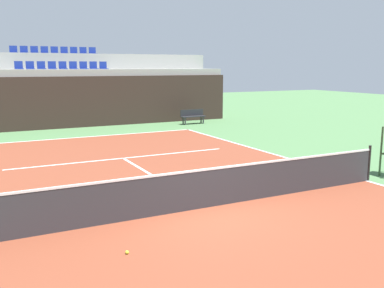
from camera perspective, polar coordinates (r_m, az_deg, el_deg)
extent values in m
plane|color=#477042|center=(10.60, 1.92, -8.38)|extent=(80.00, 80.00, 0.00)
cube|color=brown|center=(10.60, 1.92, -8.36)|extent=(11.00, 24.00, 0.01)
cube|color=white|center=(21.57, -13.63, 0.92)|extent=(11.00, 0.10, 0.00)
cube|color=white|center=(13.97, 21.94, -4.50)|extent=(0.10, 24.00, 0.00)
cube|color=white|center=(16.31, -9.03, -1.86)|extent=(8.26, 0.10, 0.00)
cube|color=white|center=(13.37, -4.75, -4.42)|extent=(0.10, 6.40, 0.00)
cube|color=#33231E|center=(24.95, -15.74, 5.29)|extent=(19.49, 0.30, 2.83)
cube|color=#9E9E99|center=(26.25, -16.35, 5.91)|extent=(19.49, 2.40, 3.22)
cube|color=#9E9E99|center=(28.59, -17.32, 7.11)|extent=(19.49, 2.40, 4.14)
cube|color=navy|center=(25.86, -21.75, 9.16)|extent=(0.44, 0.44, 0.04)
cube|color=navy|center=(26.06, -21.83, 9.64)|extent=(0.44, 0.04, 0.40)
cube|color=navy|center=(25.92, -20.43, 9.24)|extent=(0.44, 0.44, 0.04)
cube|color=navy|center=(26.12, -20.52, 9.72)|extent=(0.44, 0.04, 0.40)
cube|color=navy|center=(26.00, -19.12, 9.32)|extent=(0.44, 0.44, 0.04)
cube|color=navy|center=(26.20, -19.22, 9.80)|extent=(0.44, 0.04, 0.40)
cube|color=navy|center=(26.09, -17.82, 9.39)|extent=(0.44, 0.44, 0.04)
cube|color=navy|center=(26.29, -17.92, 9.87)|extent=(0.44, 0.04, 0.40)
cube|color=navy|center=(26.20, -16.53, 9.46)|extent=(0.44, 0.44, 0.04)
cube|color=navy|center=(26.39, -16.64, 9.94)|extent=(0.44, 0.04, 0.40)
cube|color=navy|center=(26.31, -15.25, 9.52)|extent=(0.44, 0.44, 0.04)
cube|color=navy|center=(26.51, -15.36, 10.00)|extent=(0.44, 0.04, 0.40)
cube|color=navy|center=(26.44, -13.98, 9.58)|extent=(0.44, 0.44, 0.04)
cube|color=navy|center=(26.64, -14.10, 10.05)|extent=(0.44, 0.04, 0.40)
cube|color=navy|center=(26.58, -12.72, 9.63)|extent=(0.44, 0.44, 0.04)
cube|color=navy|center=(26.78, -12.85, 10.10)|extent=(0.44, 0.04, 0.40)
cube|color=navy|center=(26.74, -11.48, 9.68)|extent=(0.44, 0.44, 0.04)
cube|color=navy|center=(26.93, -11.61, 10.14)|extent=(0.44, 0.04, 0.40)
cube|color=navy|center=(28.26, -22.36, 11.03)|extent=(0.44, 0.44, 0.04)
cube|color=navy|center=(28.47, -22.42, 11.46)|extent=(0.44, 0.04, 0.40)
cube|color=navy|center=(28.32, -21.14, 11.10)|extent=(0.44, 0.44, 0.04)
cube|color=navy|center=(28.52, -21.22, 11.53)|extent=(0.44, 0.04, 0.40)
cube|color=navy|center=(28.39, -19.94, 11.17)|extent=(0.44, 0.44, 0.04)
cube|color=navy|center=(28.60, -20.02, 11.60)|extent=(0.44, 0.04, 0.40)
cube|color=navy|center=(28.47, -18.74, 11.24)|extent=(0.44, 0.44, 0.04)
cube|color=navy|center=(28.68, -18.82, 11.66)|extent=(0.44, 0.04, 0.40)
cube|color=navy|center=(28.57, -17.54, 11.30)|extent=(0.44, 0.44, 0.04)
cube|color=navy|center=(28.77, -17.63, 11.72)|extent=(0.44, 0.04, 0.40)
cube|color=navy|center=(28.68, -16.35, 11.35)|extent=(0.44, 0.44, 0.04)
cube|color=navy|center=(28.88, -16.45, 11.77)|extent=(0.44, 0.04, 0.40)
cube|color=navy|center=(28.79, -15.18, 11.40)|extent=(0.44, 0.44, 0.04)
cube|color=navy|center=(29.00, -15.28, 11.82)|extent=(0.44, 0.04, 0.40)
cube|color=navy|center=(28.92, -14.01, 11.44)|extent=(0.44, 0.44, 0.04)
cube|color=navy|center=(29.13, -14.12, 11.86)|extent=(0.44, 0.04, 0.40)
cube|color=navy|center=(29.07, -12.85, 11.48)|extent=(0.44, 0.44, 0.04)
cube|color=navy|center=(29.27, -12.97, 11.90)|extent=(0.44, 0.04, 0.40)
cylinder|color=black|center=(13.89, 22.22, -2.34)|extent=(0.08, 0.08, 1.07)
cube|color=#333338|center=(10.46, 1.93, -5.94)|extent=(10.90, 0.02, 0.92)
cube|color=white|center=(10.34, 1.95, -3.36)|extent=(10.90, 0.04, 0.05)
cylinder|color=#334C2D|center=(14.68, 23.58, -0.88)|extent=(0.06, 0.06, 1.55)
cube|color=#232328|center=(25.71, 0.17, 3.64)|extent=(1.50, 0.40, 0.05)
cube|color=#232328|center=(25.85, -0.02, 4.17)|extent=(1.50, 0.04, 0.36)
cube|color=#2D2D33|center=(25.35, -0.90, 3.00)|extent=(0.06, 0.06, 0.42)
cube|color=#2D2D33|center=(25.89, 1.49, 3.15)|extent=(0.06, 0.06, 0.42)
cube|color=#2D2D33|center=(25.60, -1.17, 3.07)|extent=(0.06, 0.06, 0.42)
cube|color=#2D2D33|center=(26.14, 1.20, 3.22)|extent=(0.06, 0.06, 0.42)
sphere|color=#CCE033|center=(8.21, -8.52, -13.88)|extent=(0.07, 0.07, 0.07)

